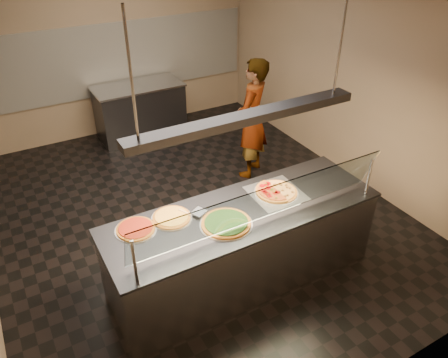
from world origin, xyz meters
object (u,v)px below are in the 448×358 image
pizza_spinach (226,223)px  heat_lamp_housing (246,118)px  perforated_tray (276,193)px  pizza_spatula (190,212)px  pizza_tomato (136,229)px  prep_table (140,111)px  half_pizza_sausage (284,188)px  pizza_cheese (171,217)px  worker (252,119)px  serving_counter (243,245)px  sneeze_guard (264,204)px  half_pizza_pepperoni (268,193)px

pizza_spinach → heat_lamp_housing: 1.04m
perforated_tray → pizza_spatula: 0.97m
pizza_tomato → prep_table: bearing=69.8°
half_pizza_sausage → pizza_cheese: half_pizza_sausage is taller
perforated_tray → worker: bearing=64.9°
pizza_tomato → worker: 2.85m
serving_counter → heat_lamp_housing: size_ratio=1.25×
serving_counter → prep_table: size_ratio=1.92×
pizza_spatula → prep_table: pizza_spatula is taller
sneeze_guard → half_pizza_sausage: sneeze_guard is taller
prep_table → perforated_tray: bearing=-87.5°
perforated_tray → pizza_spatula: bearing=173.2°
perforated_tray → prep_table: perforated_tray is taller
prep_table → heat_lamp_housing: bearing=-94.3°
perforated_tray → pizza_spatula: size_ratio=2.14×
perforated_tray → pizza_spatula: pizza_spatula is taller
half_pizza_sausage → pizza_tomato: bearing=174.7°
half_pizza_pepperoni → half_pizza_sausage: (0.21, -0.00, -0.01)m
sneeze_guard → pizza_cheese: bearing=139.5°
prep_table → heat_lamp_housing: 4.19m
pizza_tomato → prep_table: pizza_tomato is taller
half_pizza_sausage → heat_lamp_housing: bearing=-170.5°
perforated_tray → pizza_spatula: (-0.96, 0.11, 0.02)m
sneeze_guard → heat_lamp_housing: size_ratio=1.15×
pizza_cheese → heat_lamp_housing: size_ratio=0.17×
serving_counter → pizza_spinach: pizza_spinach is taller
perforated_tray → pizza_tomato: 1.53m
half_pizza_sausage → prep_table: bearing=94.1°
half_pizza_pepperoni → pizza_tomato: (-1.41, 0.15, -0.02)m
half_pizza_sausage → pizza_tomato: 1.63m
serving_counter → pizza_tomato: (-1.06, 0.25, 0.48)m
worker → half_pizza_pepperoni: bearing=25.4°
perforated_tray → worker: worker is taller
half_pizza_sausage → worker: (0.72, 1.77, -0.06)m
pizza_spinach → pizza_cheese: pizza_spinach is taller
pizza_spinach → heat_lamp_housing: (0.27, 0.10, 1.00)m
pizza_spatula → heat_lamp_housing: bearing=-22.9°
serving_counter → pizza_tomato: size_ratio=7.27×
serving_counter → pizza_cheese: bearing=160.4°
sneeze_guard → prep_table: 4.33m
sneeze_guard → pizza_spatula: 0.79m
pizza_tomato → serving_counter: bearing=-13.2°
sneeze_guard → perforated_tray: bearing=43.4°
pizza_cheese → pizza_spinach: bearing=-39.7°
pizza_tomato → pizza_spatula: 0.56m
heat_lamp_housing → half_pizza_pepperoni: bearing=15.1°
half_pizza_pepperoni → half_pizza_sausage: half_pizza_pepperoni is taller
perforated_tray → pizza_spinach: (-0.73, -0.20, 0.01)m
pizza_spatula → perforated_tray: bearing=-6.8°
heat_lamp_housing → half_pizza_sausage: bearing=9.5°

